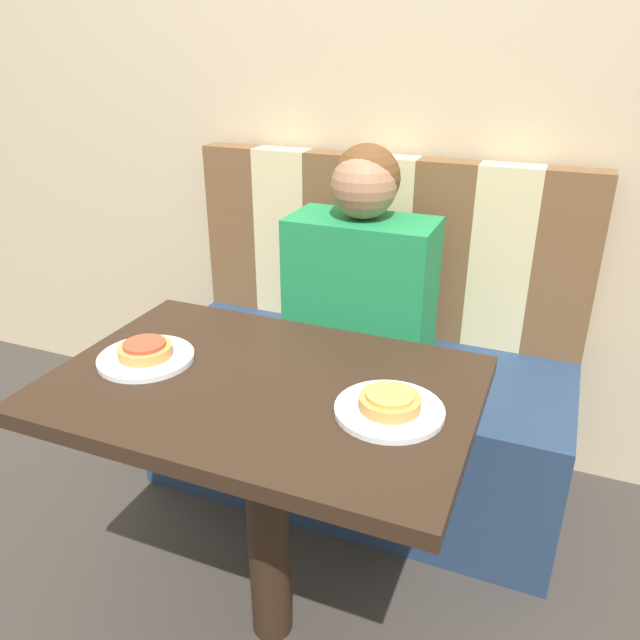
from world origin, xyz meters
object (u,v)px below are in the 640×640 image
Objects in this scene: plate_left at (146,358)px; pizza_right at (390,401)px; person at (362,265)px; pizza_left at (145,350)px; plate_right at (389,410)px.

plate_left is 1.78× the size of pizza_right.
pizza_left is at bearing -113.03° from person.
pizza_right is at bearing -90.00° from plate_right.
pizza_left is at bearing -180.00° from plate_right.
person reaches higher than plate_left.
person is at bearing 66.97° from pizza_left.
plate_left is (-0.28, -0.65, -0.04)m from person.
plate_right is 1.78× the size of pizza_left.
pizza_right is (0.00, -0.00, 0.02)m from plate_right.
plate_left is 0.56m from plate_right.
pizza_right reaches higher than plate_right.
plate_right is 0.56m from pizza_left.
plate_right is at bearing 0.00° from plate_left.
plate_right is (0.56, 0.00, 0.00)m from plate_left.
plate_left is 0.56m from pizza_right.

